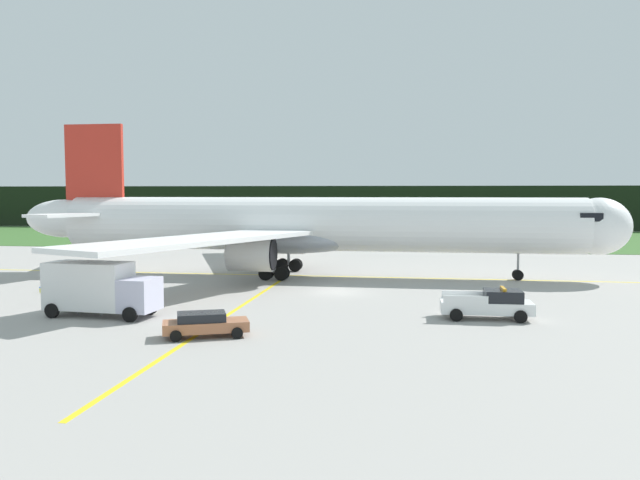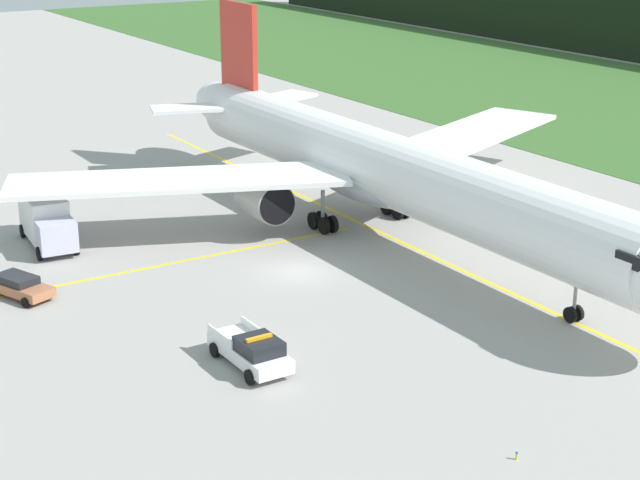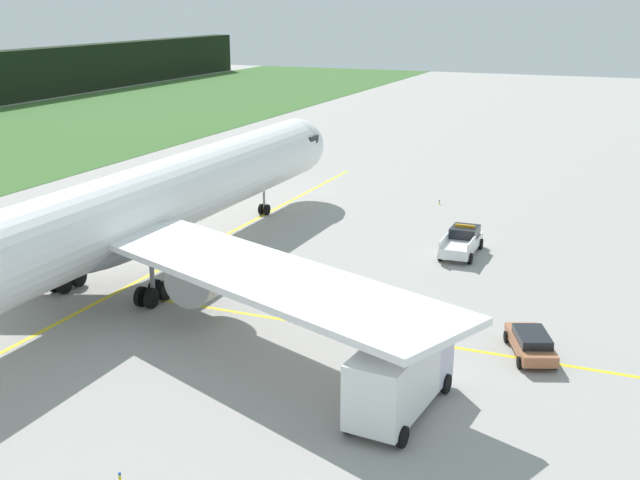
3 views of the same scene
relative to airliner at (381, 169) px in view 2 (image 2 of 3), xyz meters
name	(u,v)px [view 2 (image 2 of 3)]	position (x,y,z in m)	size (l,w,h in m)	color
ground	(298,271)	(3.67, -8.88, -4.59)	(320.00, 320.00, 0.00)	#9E9A95
taxiway_centerline_main	(387,235)	(0.83, 0.00, -4.59)	(74.44, 0.30, 0.01)	yellow
taxiway_centerline_spur	(103,277)	(-1.87, -19.59, -4.59)	(36.25, 0.30, 0.01)	yellow
airliner	(381,169)	(0.00, 0.00, 0.00)	(55.54, 48.04, 14.08)	white
ops_pickup_truck	(252,350)	(14.17, -17.76, -3.69)	(5.46, 2.36, 1.94)	white
catering_truck	(47,220)	(-9.57, -20.53, -2.82)	(7.17, 3.19, 3.50)	silver
staff_car	(19,285)	(-1.32, -24.89, -3.89)	(4.79, 3.25, 1.30)	#A96643
taxiway_edge_light_east	(517,455)	(27.81, -12.59, -4.39)	(0.12, 0.12, 0.38)	yellow
taxiway_edge_light_west	(112,193)	(-18.65, -12.59, -4.35)	(0.12, 0.12, 0.45)	yellow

